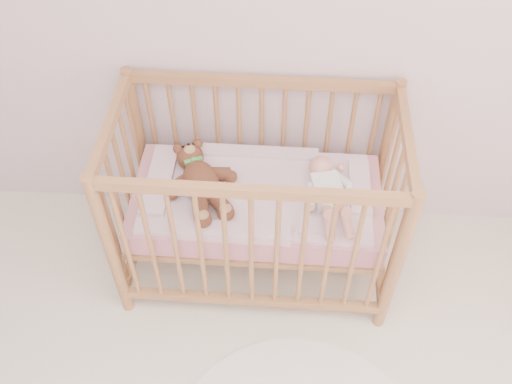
# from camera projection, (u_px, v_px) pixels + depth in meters

# --- Properties ---
(wall_back) EXTENTS (4.00, 0.02, 2.70)m
(wall_back) POSITION_uv_depth(u_px,v_px,m) (265.00, 1.00, 2.45)
(wall_back) COLOR silver
(wall_back) RESTS_ON floor
(crib) EXTENTS (1.36, 0.76, 1.00)m
(crib) POSITION_uv_depth(u_px,v_px,m) (257.00, 201.00, 2.82)
(crib) COLOR #AE784A
(crib) RESTS_ON floor
(mattress) EXTENTS (1.22, 0.62, 0.13)m
(mattress) POSITION_uv_depth(u_px,v_px,m) (257.00, 202.00, 2.83)
(mattress) COLOR pink
(mattress) RESTS_ON crib
(blanket) EXTENTS (1.10, 0.58, 0.06)m
(blanket) POSITION_uv_depth(u_px,v_px,m) (257.00, 193.00, 2.77)
(blanket) COLOR pink
(blanket) RESTS_ON mattress
(baby) EXTENTS (0.35, 0.56, 0.12)m
(baby) POSITION_uv_depth(u_px,v_px,m) (328.00, 189.00, 2.69)
(baby) COLOR white
(baby) RESTS_ON blanket
(teddy_bear) EXTENTS (0.56, 0.64, 0.15)m
(teddy_bear) POSITION_uv_depth(u_px,v_px,m) (201.00, 181.00, 2.71)
(teddy_bear) COLOR brown
(teddy_bear) RESTS_ON blanket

